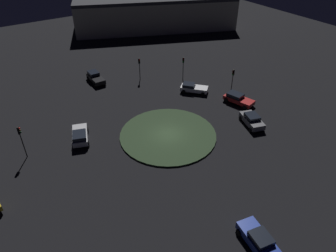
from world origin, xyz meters
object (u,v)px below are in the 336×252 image
object	(u,v)px
traffic_light_southeast	(183,64)
traffic_light_south	(233,76)
car_blue	(259,240)
car_silver	(80,135)
car_grey	(252,120)
traffic_light_east	(139,64)
car_black	(95,77)
car_red	(238,99)
car_white	(193,88)
traffic_light_north	(21,136)
store_building	(154,11)

from	to	relation	value
traffic_light_southeast	traffic_light_south	size ratio (longest dim) A/B	1.04
car_blue	car_silver	size ratio (longest dim) A/B	1.00
car_grey	traffic_light_east	xyz separation A→B (m)	(19.99, 5.82, 1.92)
car_silver	car_black	distance (m)	16.13
car_red	traffic_light_southeast	size ratio (longest dim) A/B	1.22
car_white	car_black	bearing A→B (deg)	-178.28
traffic_light_north	car_blue	bearing A→B (deg)	-40.36
store_building	car_blue	bearing A→B (deg)	89.55
traffic_light_north	store_building	size ratio (longest dim) A/B	0.11
car_white	car_red	world-z (taller)	car_red
car_blue	car_red	world-z (taller)	car_blue
store_building	car_grey	bearing A→B (deg)	97.93
traffic_light_south	store_building	distance (m)	36.30
car_red	traffic_light_north	distance (m)	29.35
car_blue	traffic_light_north	xyz separation A→B (m)	(22.89, 13.68, 2.21)
car_grey	traffic_light_south	bearing A→B (deg)	171.75
car_silver	car_black	size ratio (longest dim) A/B	1.04
car_red	traffic_light_north	size ratio (longest dim) A/B	1.12
car_white	traffic_light_north	distance (m)	25.71
car_grey	traffic_light_south	distance (m)	9.52
car_red	traffic_light_south	distance (m)	4.11
traffic_light_south	traffic_light_southeast	bearing A→B (deg)	-80.37
car_white	car_black	world-z (taller)	car_black
car_grey	traffic_light_east	world-z (taller)	traffic_light_east
traffic_light_north	car_white	bearing A→B (deg)	23.33
car_white	car_black	distance (m)	16.34
car_white	car_black	size ratio (longest dim) A/B	0.99
car_red	traffic_light_north	bearing A→B (deg)	-113.81
car_white	car_red	distance (m)	7.23
car_grey	car_black	distance (m)	26.35
car_blue	traffic_light_southeast	distance (m)	32.40
car_silver	traffic_light_south	bearing A→B (deg)	-72.43
car_black	traffic_light_south	size ratio (longest dim) A/B	1.15
car_red	traffic_light_south	xyz separation A→B (m)	(3.23, -1.69, 1.89)
traffic_light_east	car_black	bearing A→B (deg)	-99.35
traffic_light_southeast	traffic_light_north	size ratio (longest dim) A/B	0.92
car_white	store_building	size ratio (longest dim) A/B	0.11
car_black	car_red	world-z (taller)	car_black
traffic_light_southeast	traffic_light_north	xyz separation A→B (m)	(-6.65, 26.84, 0.24)
car_blue	traffic_light_south	size ratio (longest dim) A/B	1.20
traffic_light_east	traffic_light_south	bearing A→B (deg)	57.18
car_silver	traffic_light_southeast	bearing A→B (deg)	-51.81
car_grey	car_red	xyz separation A→B (m)	(5.16, -2.38, 0.00)
car_black	traffic_light_north	world-z (taller)	traffic_light_north
traffic_light_south	car_blue	bearing A→B (deg)	35.70
car_silver	traffic_light_south	world-z (taller)	traffic_light_south
car_blue	traffic_light_east	world-z (taller)	traffic_light_east
car_black	traffic_light_south	bearing A→B (deg)	48.01
car_blue	traffic_light_southeast	size ratio (longest dim) A/B	1.16
car_white	car_blue	size ratio (longest dim) A/B	0.95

